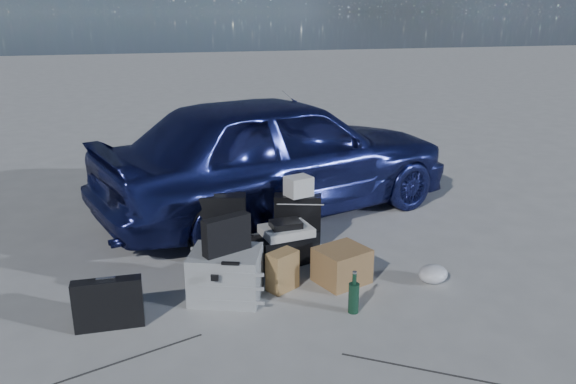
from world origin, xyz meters
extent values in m
plane|color=#A4A39F|center=(0.00, 0.00, 0.00)|extent=(60.00, 60.00, 0.00)
imported|color=navy|center=(0.58, 2.16, 0.71)|extent=(4.49, 2.81, 1.42)
cube|color=gray|center=(-0.38, 0.29, 0.20)|extent=(0.69, 0.63, 0.41)
cube|color=black|center=(-0.36, 0.28, 0.56)|extent=(0.41, 0.24, 0.30)
cube|color=black|center=(-1.30, 0.06, 0.20)|extent=(0.51, 0.13, 0.39)
cube|color=black|center=(-0.30, 1.05, 0.32)|extent=(0.52, 0.29, 0.64)
cube|color=black|center=(0.49, 1.12, 0.27)|extent=(0.49, 0.30, 0.55)
cube|color=beige|center=(0.49, 1.11, 0.64)|extent=(0.28, 0.25, 0.19)
cube|color=black|center=(0.27, 0.78, 0.15)|extent=(0.64, 0.42, 0.30)
cube|color=beige|center=(0.27, 0.77, 0.34)|extent=(0.49, 0.39, 0.08)
cube|color=black|center=(0.26, 0.76, 0.41)|extent=(0.28, 0.21, 0.06)
cube|color=#9C7B44|center=(0.10, 0.30, 0.17)|extent=(0.30, 0.26, 0.34)
cube|color=brown|center=(0.64, 0.29, 0.16)|extent=(0.51, 0.48, 0.31)
ellipsoid|color=silver|center=(1.40, 0.06, 0.08)|extent=(0.34, 0.32, 0.15)
cylinder|color=#113120|center=(0.54, -0.23, 0.17)|extent=(0.11, 0.11, 0.34)
camera|label=1|loc=(-1.04, -3.86, 2.26)|focal=35.00mm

